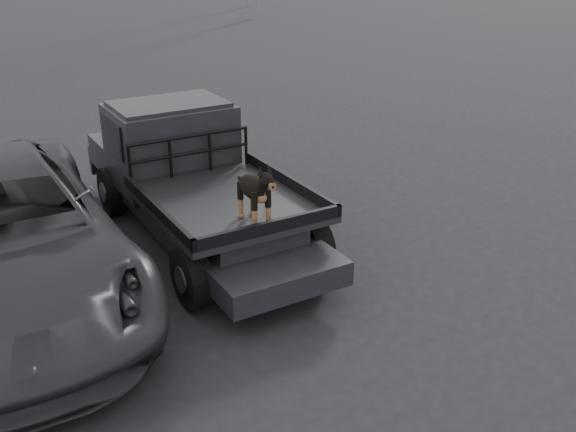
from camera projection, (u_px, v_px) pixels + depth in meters
ground at (318, 303)px, 7.70m from camera, size 120.00×120.00×0.00m
flatbed_ute at (199, 208)px, 9.19m from camera, size 2.00×5.40×0.92m
ute_cab at (170, 131)px, 9.58m from camera, size 1.72×1.30×0.88m
headache_rack at (190, 155)px, 9.05m from camera, size 1.80×0.08×0.55m
dog at (254, 192)px, 7.50m from camera, size 0.32×0.60×0.74m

